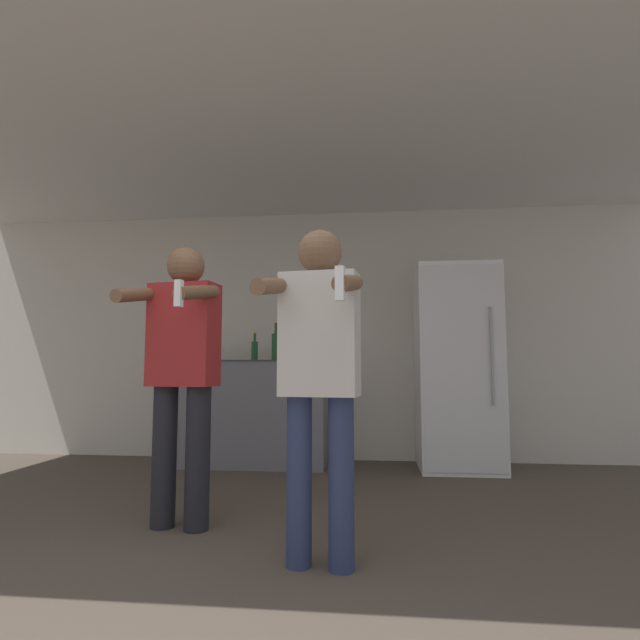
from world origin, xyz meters
name	(u,v)px	position (x,y,z in m)	size (l,w,h in m)	color
ground_plane	(164,639)	(0.00, 0.00, 0.00)	(14.00, 14.00, 0.00)	#4C4238
wall_back	(303,334)	(0.00, 3.42, 1.27)	(7.00, 0.06, 2.55)	beige
ceiling_slab	(271,140)	(0.00, 1.69, 2.57)	(7.00, 3.91, 0.05)	silver
refrigerator	(457,367)	(1.50, 3.03, 0.93)	(0.73, 0.74, 1.87)	white
counter	(257,412)	(-0.41, 3.07, 0.50)	(1.40, 0.67, 1.00)	slate
bottle_short_whiskey	(276,346)	(-0.21, 2.99, 1.13)	(0.08, 0.08, 0.36)	#194723
bottle_amber_bourbon	(195,349)	(-1.01, 2.99, 1.11)	(0.06, 0.06, 0.30)	silver
bottle_red_label	(255,350)	(-0.42, 2.99, 1.10)	(0.06, 0.06, 0.28)	#194723
person_woman_foreground	(320,362)	(0.47, 0.64, 0.95)	(0.47, 0.56, 1.60)	navy
person_man_side	(182,365)	(-0.40, 1.13, 0.94)	(0.50, 0.57, 1.65)	black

